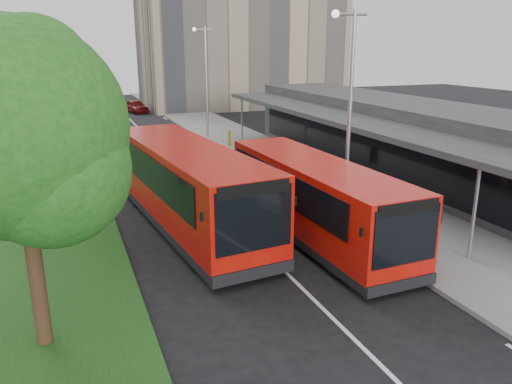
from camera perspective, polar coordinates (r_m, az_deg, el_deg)
ground at (r=17.19m, az=1.33°, el=-7.16°), size 120.00×120.00×0.00m
pavement at (r=37.20m, az=-1.98°, el=5.92°), size 5.00×80.00×0.15m
grass_verge at (r=35.20m, az=-22.41°, el=4.03°), size 5.00×80.00×0.10m
lane_centre_line at (r=30.92m, az=-9.42°, el=3.39°), size 0.12×70.00×0.01m
kerb_dashes at (r=35.48m, az=-5.57°, el=5.22°), size 0.12×56.00×0.01m
office_block at (r=60.02m, az=-1.83°, el=18.49°), size 22.00×12.00×18.00m
station_building at (r=28.60m, az=15.52°, el=6.12°), size 7.70×26.00×4.00m
tree_near at (r=11.78m, az=-25.57°, el=4.96°), size 4.69×4.69×7.53m
tree_mid at (r=23.64m, az=-23.98°, el=11.22°), size 5.10×5.10×8.19m
tree_far at (r=35.62m, az=-23.34°, el=12.44°), size 5.00×5.00×8.03m
lamp_post_near at (r=19.54m, az=10.49°, el=9.83°), size 1.44×0.28×8.00m
lamp_post_far at (r=37.98m, az=-5.83°, el=13.12°), size 1.44×0.28×8.00m
bus_main at (r=18.31m, az=6.69°, el=-0.85°), size 2.93×10.23×2.87m
bus_second at (r=19.33m, az=-7.83°, el=0.60°), size 4.02×11.60×3.22m
litter_bin at (r=28.08m, az=4.31°, el=3.49°), size 0.52×0.52×0.90m
bollard at (r=34.59m, az=-3.03°, el=6.13°), size 0.21×0.21×1.07m
car_near at (r=54.68m, az=-13.58°, el=9.50°), size 2.55×4.23×1.35m
car_far at (r=60.14m, az=-17.12°, el=9.73°), size 1.90×3.58×1.12m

